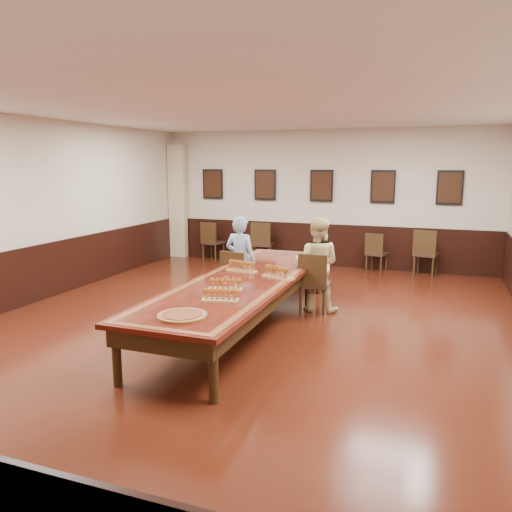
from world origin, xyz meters
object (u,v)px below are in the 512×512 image
at_px(chair_man, 238,278).
at_px(spare_chair_b, 262,243).
at_px(chair_woman, 315,282).
at_px(spare_chair_a, 213,241).
at_px(spare_chair_d, 426,253).
at_px(spare_chair_c, 377,252).
at_px(person_man, 241,260).
at_px(conference_table, 244,288).
at_px(person_woman, 317,264).
at_px(carved_platter, 182,316).

distance_m(chair_man, spare_chair_b, 3.67).
xyz_separation_m(chair_woman, spare_chair_b, (-2.16, 3.52, 0.01)).
distance_m(spare_chair_a, spare_chair_b, 1.30).
height_order(chair_woman, spare_chair_d, spare_chair_d).
xyz_separation_m(spare_chair_c, person_man, (-1.91, -3.46, 0.32)).
xyz_separation_m(spare_chair_b, spare_chair_c, (2.74, -0.01, -0.07)).
relative_size(chair_man, conference_table, 0.19).
bearing_deg(chair_man, person_woman, -167.08).
relative_size(chair_woman, spare_chair_c, 1.12).
distance_m(spare_chair_a, person_woman, 4.86).
relative_size(spare_chair_a, carved_platter, 1.71).
height_order(chair_woman, conference_table, chair_woman).
height_order(chair_man, conference_table, chair_man).
xyz_separation_m(spare_chair_c, spare_chair_d, (1.05, -0.04, 0.07)).
bearing_deg(person_man, chair_man, 90.00).
distance_m(spare_chair_a, person_man, 4.07).
relative_size(chair_woman, spare_chair_b, 0.97).
xyz_separation_m(chair_man, chair_woman, (1.34, 0.06, 0.02)).
bearing_deg(conference_table, person_man, 114.27).
distance_m(person_woman, conference_table, 1.50).
relative_size(conference_table, carved_platter, 8.82).
bearing_deg(conference_table, spare_chair_c, 73.76).
distance_m(chair_woman, spare_chair_c, 3.55).
xyz_separation_m(spare_chair_a, spare_chair_b, (1.30, 0.02, 0.03)).
bearing_deg(person_woman, carved_platter, 76.78).
height_order(chair_man, person_man, person_man).
relative_size(spare_chair_d, carved_platter, 1.80).
height_order(spare_chair_c, person_man, person_man).
bearing_deg(person_woman, spare_chair_b, -58.27).
distance_m(spare_chair_b, person_man, 3.58).
height_order(person_man, carved_platter, person_man).
bearing_deg(spare_chair_d, chair_man, 60.16).
distance_m(spare_chair_d, person_man, 4.53).
xyz_separation_m(spare_chair_a, person_woman, (3.47, -3.40, 0.29)).
bearing_deg(spare_chair_a, spare_chair_b, -169.95).
xyz_separation_m(chair_woman, carved_platter, (-0.73, -3.15, 0.27)).
distance_m(chair_man, spare_chair_c, 4.04).
bearing_deg(spare_chair_a, chair_woman, 144.03).
bearing_deg(spare_chair_b, spare_chair_a, -8.48).
distance_m(chair_woman, carved_platter, 3.25).
xyz_separation_m(spare_chair_d, conference_table, (-2.41, -4.63, 0.10)).
height_order(spare_chair_a, spare_chair_b, spare_chair_b).
bearing_deg(conference_table, spare_chair_a, 119.89).
bearing_deg(spare_chair_b, person_woman, 113.15).
xyz_separation_m(spare_chair_c, carved_platter, (-1.31, -6.66, 0.33)).
bearing_deg(person_man, chair_woman, -175.92).
relative_size(chair_woman, spare_chair_a, 1.03).
distance_m(chair_woman, person_woman, 0.30).
bearing_deg(chair_man, carved_platter, 107.27).
relative_size(person_man, carved_platter, 2.70).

